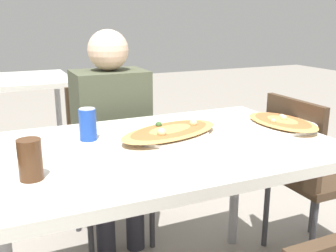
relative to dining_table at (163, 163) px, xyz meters
name	(u,v)px	position (x,y,z in m)	size (l,w,h in m)	color
dining_table	(163,163)	(0.00, 0.00, 0.00)	(1.28, 0.83, 0.78)	silver
chair_far_seated	(107,153)	(-0.02, 0.74, -0.20)	(0.40, 0.40, 0.86)	#3F2D1E
chair_side_right	(308,169)	(0.83, 0.09, -0.20)	(0.40, 0.40, 0.86)	#3F2D1E
person_seated	(112,123)	(-0.02, 0.63, 0.00)	(0.37, 0.29, 1.18)	#2D2D38
pizza_main	(170,132)	(0.06, 0.07, 0.10)	(0.50, 0.36, 0.06)	white
soda_can	(88,124)	(-0.24, 0.16, 0.14)	(0.07, 0.07, 0.12)	#1E47B2
drink_glass	(30,160)	(-0.48, -0.15, 0.14)	(0.07, 0.07, 0.12)	#4C2D19
pizza_second	(283,123)	(0.56, 0.00, 0.10)	(0.29, 0.37, 0.05)	white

